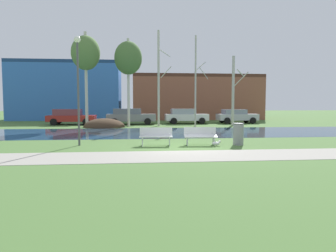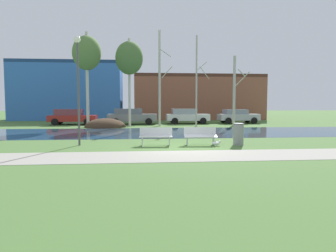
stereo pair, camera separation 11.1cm
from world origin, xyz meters
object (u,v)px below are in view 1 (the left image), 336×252
object	(u,v)px
bench_right	(200,135)
streetlamp	(78,73)
trash_bin	(238,134)
parked_sedan_second_grey	(130,116)
parked_hatch_third_white	(186,116)
parked_wagon_fourth_silver	(236,116)
bench_left	(156,136)
parked_van_nearest_red	(71,116)
seagull	(216,143)

from	to	relation	value
bench_right	streetlamp	world-z (taller)	streetlamp
trash_bin	parked_sedan_second_grey	world-z (taller)	parked_sedan_second_grey
parked_hatch_third_white	parked_wagon_fourth_silver	xyz separation A→B (m)	(5.30, 0.06, -0.03)
bench_left	parked_sedan_second_grey	distance (m)	15.37
parked_wagon_fourth_silver	parked_sedan_second_grey	bearing A→B (deg)	-177.02
bench_right	parked_van_nearest_red	xyz separation A→B (m)	(-9.53, 15.30, 0.32)
trash_bin	seagull	distance (m)	1.27
bench_left	parked_wagon_fourth_silver	distance (m)	18.33
trash_bin	streetlamp	xyz separation A→B (m)	(-7.80, 0.59, 2.96)
streetlamp	parked_sedan_second_grey	world-z (taller)	streetlamp
trash_bin	parked_van_nearest_red	size ratio (longest dim) A/B	0.24
bench_left	trash_bin	world-z (taller)	trash_bin
parked_wagon_fourth_silver	bench_left	bearing A→B (deg)	-120.16
parked_hatch_third_white	trash_bin	bearing A→B (deg)	-89.45
trash_bin	parked_van_nearest_red	xyz separation A→B (m)	(-11.39, 15.48, 0.23)
seagull	parked_sedan_second_grey	world-z (taller)	parked_sedan_second_grey
parked_hatch_third_white	parked_wagon_fourth_silver	world-z (taller)	parked_hatch_third_white
parked_wagon_fourth_silver	parked_hatch_third_white	bearing A→B (deg)	-179.36
seagull	parked_van_nearest_red	xyz separation A→B (m)	(-10.23, 15.74, 0.65)
bench_left	parked_hatch_third_white	xyz separation A→B (m)	(3.91, 15.78, 0.32)
trash_bin	parked_hatch_third_white	xyz separation A→B (m)	(-0.15, 15.96, 0.23)
parked_van_nearest_red	parked_hatch_third_white	size ratio (longest dim) A/B	1.04
parked_wagon_fourth_silver	parked_van_nearest_red	bearing A→B (deg)	-178.12
parked_van_nearest_red	parked_hatch_third_white	bearing A→B (deg)	2.46
bench_right	streetlamp	distance (m)	6.68
bench_right	parked_van_nearest_red	distance (m)	18.03
seagull	parked_hatch_third_white	size ratio (longest dim) A/B	0.11
bench_left	parked_hatch_third_white	size ratio (longest dim) A/B	0.38
streetlamp	parked_sedan_second_grey	size ratio (longest dim) A/B	1.11
parked_van_nearest_red	parked_wagon_fourth_silver	xyz separation A→B (m)	(16.54, 0.54, -0.03)
seagull	parked_sedan_second_grey	size ratio (longest dim) A/B	0.10
bench_left	parked_hatch_third_white	bearing A→B (deg)	76.09
trash_bin	bench_left	bearing A→B (deg)	177.56
streetlamp	parked_van_nearest_red	size ratio (longest dim) A/B	1.17
bench_right	parked_wagon_fourth_silver	xyz separation A→B (m)	(7.01, 15.84, 0.29)
parked_sedan_second_grey	parked_hatch_third_white	world-z (taller)	parked_sedan_second_grey
seagull	bench_left	bearing A→B (deg)	171.34
bench_right	trash_bin	size ratio (longest dim) A/B	1.51
streetlamp	parked_hatch_third_white	world-z (taller)	streetlamp
seagull	parked_van_nearest_red	distance (m)	18.78
parked_sedan_second_grey	parked_hatch_third_white	bearing A→B (deg)	5.21
seagull	streetlamp	xyz separation A→B (m)	(-6.63, 0.86, 3.39)
parked_van_nearest_red	parked_sedan_second_grey	bearing A→B (deg)	-0.23
seagull	streetlamp	bearing A→B (deg)	172.60
parked_van_nearest_red	bench_right	bearing A→B (deg)	-58.10
parked_sedan_second_grey	streetlamp	bearing A→B (deg)	-98.02
streetlamp	parked_van_nearest_red	world-z (taller)	streetlamp
bench_left	parked_sedan_second_grey	size ratio (longest dim) A/B	0.34
seagull	parked_hatch_third_white	xyz separation A→B (m)	(1.01, 16.23, 0.66)
parked_hatch_third_white	parked_sedan_second_grey	bearing A→B (deg)	-174.79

